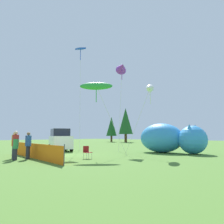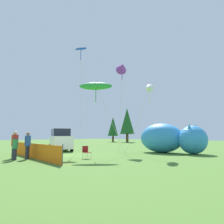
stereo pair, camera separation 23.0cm
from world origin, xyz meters
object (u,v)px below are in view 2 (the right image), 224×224
folding_chair (86,151)px  kite_blue_box (81,51)px  spectator_in_black_shirt (15,144)px  parked_car (61,140)px  kite_purple_delta (122,67)px  spectator_in_yellow_shirt (15,147)px  inflatable_cat (170,139)px  spectator_in_red_shirt (28,144)px  spectator_in_green_shirt (14,144)px  kite_green_fish (96,86)px  kite_white_ghost (150,88)px

folding_chair → kite_blue_box: 13.14m
spectator_in_black_shirt → kite_blue_box: kite_blue_box is taller
parked_car → kite_purple_delta: (5.63, 3.42, 7.42)m
spectator_in_yellow_shirt → kite_blue_box: size_ratio=0.14×
parked_car → inflatable_cat: (9.78, 5.36, 0.14)m
spectator_in_yellow_shirt → kite_purple_delta: bearing=87.7°
spectator_in_red_shirt → spectator_in_green_shirt: 1.15m
spectator_in_red_shirt → spectator_in_black_shirt: size_ratio=0.97×
spectator_in_yellow_shirt → spectator_in_green_shirt: size_ratio=0.84×
spectator_in_red_shirt → kite_purple_delta: kite_purple_delta is taller
spectator_in_black_shirt → kite_blue_box: (-3.88, 8.38, 9.86)m
spectator_in_black_shirt → kite_blue_box: bearing=114.8°
inflatable_cat → kite_green_fish: bearing=-119.5°
spectator_in_yellow_shirt → kite_blue_box: 13.68m
inflatable_cat → kite_purple_delta: (-4.15, -1.93, 7.28)m
inflatable_cat → spectator_in_green_shirt: inflatable_cat is taller
inflatable_cat → spectator_in_yellow_shirt: bearing=-118.1°
inflatable_cat → spectator_in_black_shirt: 13.09m
inflatable_cat → kite_green_fish: size_ratio=1.07×
spectator_in_yellow_shirt → spectator_in_red_shirt: (-0.07, 0.88, 0.14)m
parked_car → inflatable_cat: inflatable_cat is taller
spectator_in_yellow_shirt → kite_green_fish: (1.83, 5.47, 4.68)m
spectator_in_yellow_shirt → spectator_in_black_shirt: size_ratio=0.83×
spectator_in_yellow_shirt → parked_car: bearing=127.2°
kite_blue_box → inflatable_cat: bearing=24.3°
spectator_in_green_shirt → kite_white_ghost: kite_white_ghost is taller
spectator_in_yellow_shirt → folding_chair: bearing=55.3°
spectator_in_green_shirt → inflatable_cat: bearing=64.5°
spectator_in_red_shirt → spectator_in_yellow_shirt: bearing=-85.8°
spectator_in_red_shirt → kite_white_ghost: size_ratio=0.31×
spectator_in_green_shirt → kite_green_fish: bearing=60.0°
parked_car → spectator_in_red_shirt: size_ratio=2.56×
kite_green_fish → inflatable_cat: bearing=68.1°
spectator_in_black_shirt → kite_blue_box: size_ratio=0.17×
inflatable_cat → spectator_in_green_shirt: size_ratio=3.38×
kite_white_ghost → kite_blue_box: bearing=-178.5°
spectator_in_green_shirt → spectator_in_black_shirt: 1.07m
inflatable_cat → spectator_in_red_shirt: 12.27m
kite_white_ghost → spectator_in_green_shirt: bearing=-125.7°
spectator_in_yellow_shirt → spectator_in_green_shirt: (-1.10, 0.39, 0.16)m
inflatable_cat → spectator_in_yellow_shirt: (-4.55, -12.25, -0.40)m
folding_chair → spectator_in_yellow_shirt: (-2.66, -3.85, 0.35)m
parked_car → kite_blue_box: (1.25, 1.51, 9.78)m
parked_car → kite_purple_delta: size_ratio=0.51×
kite_blue_box → kite_green_fish: bearing=-26.8°
kite_purple_delta → kite_blue_box: bearing=-156.4°
parked_car → spectator_in_green_shirt: (4.13, -6.51, -0.10)m
folding_chair → kite_green_fish: kite_green_fish is taller
folding_chair → kite_green_fish: (-0.83, 1.62, 5.03)m
inflatable_cat → kite_purple_delta: 8.60m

